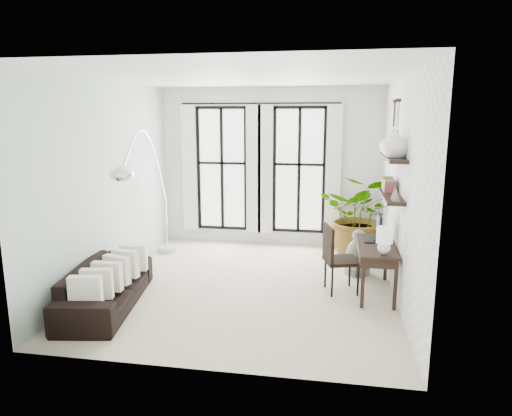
% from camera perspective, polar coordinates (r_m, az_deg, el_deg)
% --- Properties ---
extents(floor, '(5.00, 5.00, 0.00)m').
position_cam_1_polar(floor, '(7.34, -1.04, -9.61)').
color(floor, beige).
rests_on(floor, ground).
extents(ceiling, '(5.00, 5.00, 0.00)m').
position_cam_1_polar(ceiling, '(6.87, -1.14, 16.15)').
color(ceiling, white).
rests_on(ceiling, wall_back).
extents(wall_left, '(0.00, 5.00, 5.00)m').
position_cam_1_polar(wall_left, '(7.66, -17.88, 3.13)').
color(wall_left, silver).
rests_on(wall_left, floor).
extents(wall_right, '(0.00, 5.00, 5.00)m').
position_cam_1_polar(wall_right, '(6.88, 17.69, 2.24)').
color(wall_right, white).
rests_on(wall_right, floor).
extents(wall_back, '(4.50, 0.00, 4.50)m').
position_cam_1_polar(wall_back, '(9.37, 1.76, 5.10)').
color(wall_back, white).
rests_on(wall_back, floor).
extents(windows, '(3.26, 0.13, 2.65)m').
position_cam_1_polar(windows, '(9.34, 0.48, 4.83)').
color(windows, white).
rests_on(windows, wall_back).
extents(wall_shelves, '(0.25, 1.30, 0.60)m').
position_cam_1_polar(wall_shelves, '(6.87, 16.56, 3.37)').
color(wall_shelves, black).
rests_on(wall_shelves, wall_right).
extents(sofa, '(1.11, 2.16, 0.60)m').
position_cam_1_polar(sofa, '(6.80, -18.20, -9.25)').
color(sofa, black).
rests_on(sofa, floor).
extents(throw_pillows, '(0.40, 1.52, 0.40)m').
position_cam_1_polar(throw_pillows, '(6.69, -17.54, -7.74)').
color(throw_pillows, silver).
rests_on(throw_pillows, sofa).
extents(plant, '(1.74, 1.63, 1.57)m').
position_cam_1_polar(plant, '(8.81, 12.92, -0.98)').
color(plant, '#2D7228').
rests_on(plant, floor).
extents(desk, '(0.54, 1.29, 1.15)m').
position_cam_1_polar(desk, '(6.97, 14.83, -4.94)').
color(desk, black).
rests_on(desk, floor).
extents(desk_chair, '(0.61, 0.61, 1.04)m').
position_cam_1_polar(desk_chair, '(6.99, 9.96, -5.75)').
color(desk_chair, black).
rests_on(desk_chair, floor).
extents(arc_lamp, '(0.74, 2.95, 2.43)m').
position_cam_1_polar(arc_lamp, '(7.58, -13.57, 5.59)').
color(arc_lamp, silver).
rests_on(arc_lamp, floor).
extents(buddha, '(0.43, 0.43, 0.77)m').
position_cam_1_polar(buddha, '(7.93, 12.60, -5.79)').
color(buddha, gray).
rests_on(buddha, floor).
extents(vase_a, '(0.37, 0.37, 0.38)m').
position_cam_1_polar(vase_a, '(6.53, 17.12, 7.70)').
color(vase_a, white).
rests_on(vase_a, shelf_upper).
extents(vase_b, '(0.37, 0.37, 0.38)m').
position_cam_1_polar(vase_b, '(6.93, 16.71, 7.91)').
color(vase_b, white).
rests_on(vase_b, shelf_upper).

